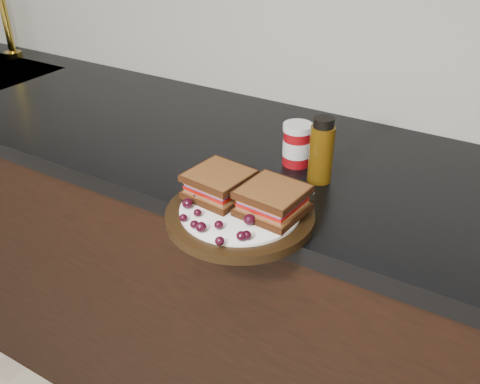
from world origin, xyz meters
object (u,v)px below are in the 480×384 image
at_px(condiment_jar, 297,144).
at_px(oil_bottle, 321,150).
at_px(plate, 240,215).
at_px(sandwich_left, 219,184).

bearing_deg(condiment_jar, oil_bottle, -29.46).
xyz_separation_m(plate, sandwich_left, (-0.06, 0.02, 0.04)).
distance_m(condiment_jar, oil_bottle, 0.09).
bearing_deg(sandwich_left, condiment_jar, 84.86).
xyz_separation_m(sandwich_left, oil_bottle, (0.12, 0.20, 0.02)).
xyz_separation_m(plate, oil_bottle, (0.07, 0.22, 0.06)).
relative_size(sandwich_left, oil_bottle, 0.77).
relative_size(plate, oil_bottle, 1.97).
distance_m(plate, oil_bottle, 0.23).
bearing_deg(plate, oil_bottle, 73.21).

